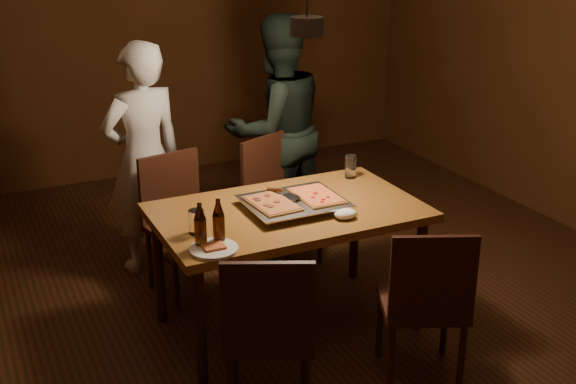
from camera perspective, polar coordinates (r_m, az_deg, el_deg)
name	(u,v)px	position (r m, az deg, el deg)	size (l,w,h in m)	color
room_shell	(306,91)	(4.01, 1.44, 7.99)	(6.00, 6.00, 6.00)	#3D1C10
dining_table	(288,220)	(4.12, 0.00, -2.26)	(1.50, 0.90, 0.75)	#986126
chair_far_left	(179,211)	(4.67, -8.65, -1.46)	(0.49, 0.49, 0.49)	#38190F
chair_far_right	(275,189)	(4.98, -1.07, 0.21)	(0.56, 0.56, 0.49)	#38190F
chair_near_left	(268,322)	(3.40, -1.56, -10.20)	(0.56, 0.56, 0.49)	#38190F
chair_near_right	(427,293)	(3.71, 10.89, -7.82)	(0.55, 0.55, 0.49)	#38190F
pizza_tray	(294,204)	(4.08, 0.49, -0.98)	(0.55, 0.45, 0.05)	silver
pizza_meat	(272,203)	(4.01, -1.27, -0.89)	(0.21, 0.34, 0.02)	maroon
pizza_cheese	(317,195)	(4.12, 2.28, -0.27)	(0.22, 0.34, 0.02)	gold
spatula	(291,197)	(4.08, 0.23, -0.40)	(0.09, 0.24, 0.04)	silver
beer_bottle_a	(200,225)	(3.60, -6.95, -2.64)	(0.06, 0.06, 0.23)	black
beer_bottle_b	(219,221)	(3.64, -5.50, -2.31)	(0.06, 0.06, 0.24)	black
water_glass_left	(197,222)	(3.77, -7.24, -2.36)	(0.08, 0.08, 0.13)	silver
water_glass_right	(351,167)	(4.57, 4.96, 2.01)	(0.07, 0.07, 0.15)	silver
plate_slice	(214,249)	(3.60, -5.89, -4.48)	(0.25, 0.25, 0.03)	white
napkin	(345,214)	(3.95, 4.55, -1.74)	(0.13, 0.10, 0.05)	white
diner_white	(144,158)	(4.92, -11.33, 2.61)	(0.57, 0.38, 1.57)	silver
diner_dark	(277,130)	(5.30, -0.88, 4.93)	(0.81, 0.63, 1.68)	black
pendant_lamp	(307,24)	(3.94, 1.49, 13.10)	(0.18, 0.18, 1.10)	black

